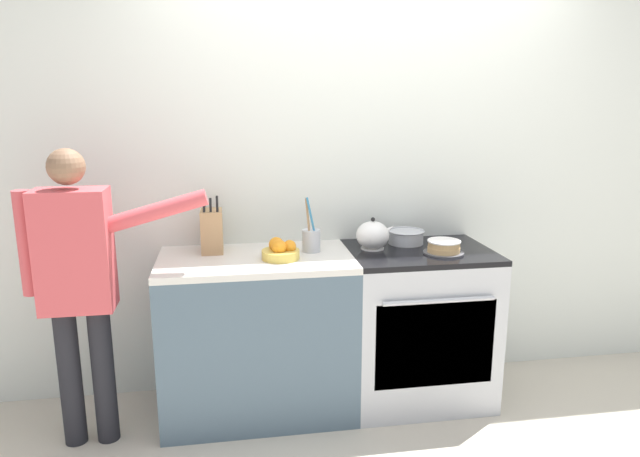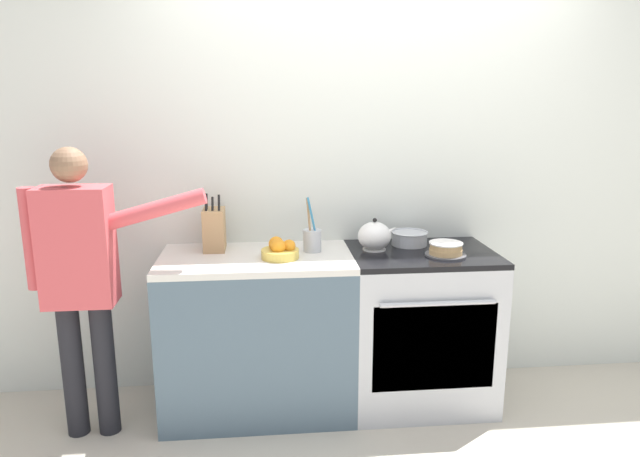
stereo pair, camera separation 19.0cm
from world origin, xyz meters
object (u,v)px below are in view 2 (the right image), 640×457
(layer_cake, at_px, (446,250))
(fruit_bowl, at_px, (280,250))
(tea_kettle, at_px, (375,236))
(mixing_bowl, at_px, (409,238))
(person_baker, at_px, (81,271))
(stove_range, at_px, (419,327))
(knife_block, at_px, (214,229))
(utensil_crock, at_px, (312,239))

(layer_cake, relative_size, fruit_bowl, 1.10)
(tea_kettle, xyz_separation_m, mixing_bowl, (0.22, 0.09, -0.04))
(tea_kettle, bearing_deg, person_baker, -171.31)
(stove_range, distance_m, mixing_bowl, 0.51)
(knife_block, height_order, fruit_bowl, knife_block)
(tea_kettle, xyz_separation_m, utensil_crock, (-0.35, 0.00, -0.01))
(fruit_bowl, bearing_deg, utensil_crock, 33.55)
(stove_range, xyz_separation_m, person_baker, (-1.78, -0.17, 0.44))
(mixing_bowl, bearing_deg, stove_range, -75.86)
(mixing_bowl, bearing_deg, utensil_crock, -171.79)
(utensil_crock, distance_m, person_baker, 1.20)
(stove_range, bearing_deg, layer_cake, -44.90)
(knife_block, relative_size, utensil_crock, 1.04)
(layer_cake, distance_m, mixing_bowl, 0.28)
(utensil_crock, bearing_deg, stove_range, -6.10)
(fruit_bowl, bearing_deg, layer_cake, -2.81)
(tea_kettle, distance_m, person_baker, 1.55)
(person_baker, bearing_deg, mixing_bowl, 4.32)
(stove_range, height_order, tea_kettle, tea_kettle)
(mixing_bowl, height_order, knife_block, knife_block)
(tea_kettle, bearing_deg, stove_range, -13.67)
(knife_block, bearing_deg, tea_kettle, -5.43)
(utensil_crock, xyz_separation_m, fruit_bowl, (-0.18, -0.12, -0.02))
(layer_cake, bearing_deg, tea_kettle, 155.55)
(layer_cake, xyz_separation_m, fruit_bowl, (-0.89, 0.04, 0.01))
(stove_range, bearing_deg, person_baker, -174.51)
(layer_cake, height_order, person_baker, person_baker)
(layer_cake, distance_m, tea_kettle, 0.39)
(layer_cake, xyz_separation_m, tea_kettle, (-0.35, 0.16, 0.04))
(mixing_bowl, bearing_deg, tea_kettle, -158.62)
(tea_kettle, height_order, utensil_crock, utensil_crock)
(layer_cake, bearing_deg, utensil_crock, 166.94)
(tea_kettle, height_order, mixing_bowl, tea_kettle)
(knife_block, height_order, person_baker, person_baker)
(mixing_bowl, xyz_separation_m, utensil_crock, (-0.57, -0.08, 0.03))
(tea_kettle, bearing_deg, utensil_crock, 179.53)
(stove_range, height_order, fruit_bowl, fruit_bowl)
(layer_cake, bearing_deg, mixing_bowl, 119.00)
(mixing_bowl, xyz_separation_m, person_baker, (-1.74, -0.32, -0.05))
(layer_cake, xyz_separation_m, knife_block, (-1.25, 0.25, 0.08))
(stove_range, distance_m, fruit_bowl, 0.93)
(tea_kettle, relative_size, utensil_crock, 0.74)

